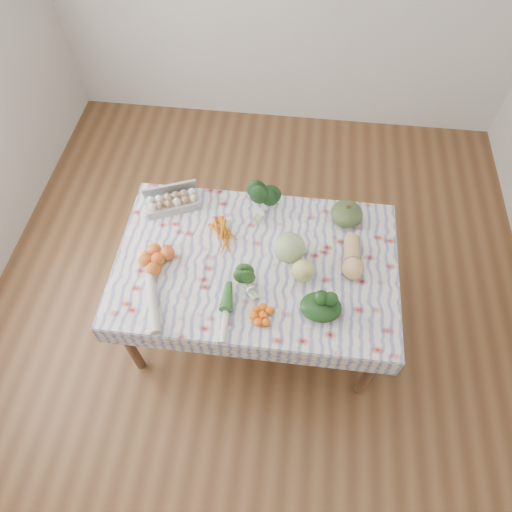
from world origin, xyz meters
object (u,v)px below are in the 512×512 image
Objects in this scene: dining_table at (256,269)px; egg_carton at (173,203)px; cabbage at (289,248)px; butternut_squash at (353,257)px; grapefruit at (303,270)px; kabocha_squash at (347,214)px.

dining_table is 4.67× the size of egg_carton.
dining_table is 8.80× the size of cabbage.
egg_carton is (-0.57, 0.35, 0.13)m from dining_table.
butternut_squash is at bearing 5.78° from dining_table.
egg_carton is at bearing 153.76° from grapefruit.
cabbage is 0.37m from butternut_squash.
dining_table is 0.32m from grapefruit.
grapefruit is (-0.28, -0.13, 0.00)m from butternut_squash.
egg_carton is at bearing 164.55° from butternut_squash.
kabocha_squash is 0.32m from butternut_squash.
kabocha_squash is at bearing 96.03° from butternut_squash.
dining_table is at bearing 165.61° from grapefruit.
grapefruit reaches higher than butternut_squash.
butternut_squash is (0.56, 0.06, 0.15)m from dining_table.
kabocha_squash is 0.46m from cabbage.
grapefruit is at bearing -156.73° from butternut_squash.
grapefruit is (-0.24, -0.44, -0.00)m from kabocha_squash.
butternut_squash is 2.12× the size of grapefruit.
cabbage is at bearing 178.60° from butternut_squash.
grapefruit is (0.84, -0.42, 0.02)m from egg_carton.
egg_carton is 1.09m from kabocha_squash.
dining_table is at bearing -53.66° from egg_carton.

